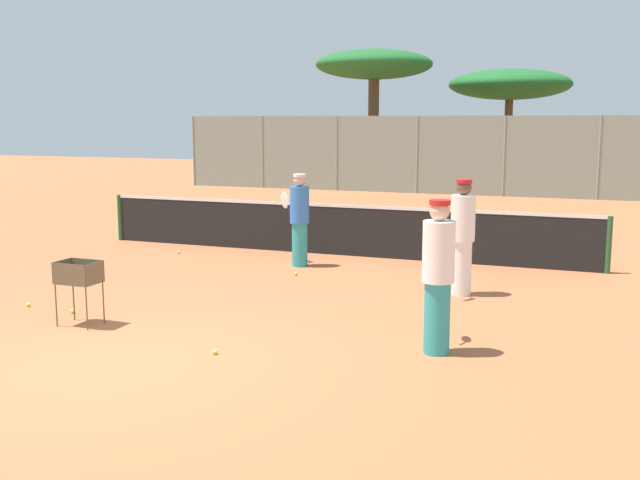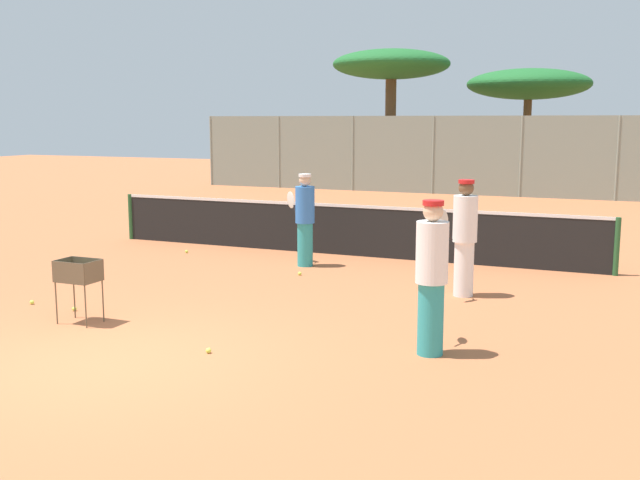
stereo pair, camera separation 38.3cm
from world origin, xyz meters
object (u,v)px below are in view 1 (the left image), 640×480
player_yellow_shirt (438,275)px  tennis_net (334,228)px  player_white_outfit (462,236)px  ball_cart (78,278)px  player_red_cap (299,219)px  parked_car (409,169)px

player_yellow_shirt → tennis_net: bearing=8.8°
tennis_net → player_white_outfit: size_ratio=5.79×
tennis_net → ball_cart: (-1.39, -6.40, 0.11)m
ball_cart → player_white_outfit: bearing=39.2°
player_white_outfit → player_red_cap: 3.61m
player_yellow_shirt → parked_car: player_yellow_shirt is taller
tennis_net → ball_cart: bearing=-102.3°
player_yellow_shirt → parked_car: (-6.45, 23.55, -0.31)m
tennis_net → player_yellow_shirt: (3.47, -5.85, 0.41)m
player_red_cap → parked_car: bearing=-47.1°
player_red_cap → parked_car: size_ratio=0.43×
player_white_outfit → player_red_cap: player_white_outfit is taller
player_red_cap → player_yellow_shirt: player_yellow_shirt is taller
player_red_cap → ball_cart: player_red_cap is taller
player_red_cap → player_yellow_shirt: bearing=164.2°
tennis_net → player_red_cap: 1.46m
tennis_net → parked_car: 17.95m
player_white_outfit → ball_cart: player_white_outfit is taller
tennis_net → parked_car: (-2.98, 17.70, 0.10)m
ball_cart → player_yellow_shirt: bearing=6.4°
player_red_cap → player_yellow_shirt: size_ratio=0.95×
tennis_net → parked_car: size_ratio=2.59×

